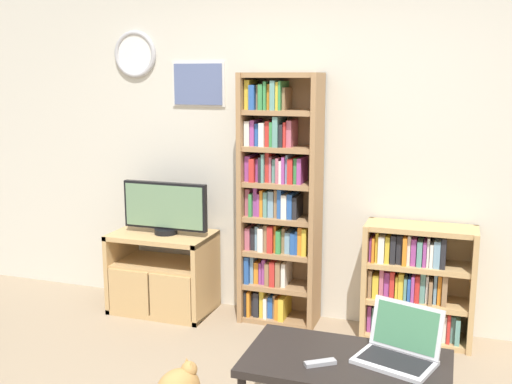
# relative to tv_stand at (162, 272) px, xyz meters

# --- Properties ---
(wall_back) EXTENTS (6.46, 0.09, 2.60)m
(wall_back) POSITION_rel_tv_stand_xyz_m (1.04, 0.31, 0.99)
(wall_back) COLOR beige
(wall_back) RESTS_ON ground_plane
(tv_stand) EXTENTS (0.78, 0.49, 0.63)m
(tv_stand) POSITION_rel_tv_stand_xyz_m (0.00, 0.00, 0.00)
(tv_stand) COLOR tan
(tv_stand) RESTS_ON ground_plane
(television) EXTENTS (0.69, 0.18, 0.41)m
(television) POSITION_rel_tv_stand_xyz_m (0.04, 0.01, 0.52)
(television) COLOR black
(television) RESTS_ON tv_stand
(bookshelf_tall) EXTENTS (0.58, 0.30, 1.87)m
(bookshelf_tall) POSITION_rel_tv_stand_xyz_m (0.91, 0.13, 0.61)
(bookshelf_tall) COLOR #9E754C
(bookshelf_tall) RESTS_ON ground_plane
(bookshelf_short) EXTENTS (0.76, 0.32, 0.83)m
(bookshelf_short) POSITION_rel_tv_stand_xyz_m (1.92, 0.13, 0.08)
(bookshelf_short) COLOR tan
(bookshelf_short) RESTS_ON ground_plane
(coffee_table) EXTENTS (1.03, 0.58, 0.44)m
(coffee_table) POSITION_rel_tv_stand_xyz_m (1.69, -1.25, 0.08)
(coffee_table) COLOR black
(coffee_table) RESTS_ON ground_plane
(laptop) EXTENTS (0.44, 0.40, 0.27)m
(laptop) POSITION_rel_tv_stand_xyz_m (1.94, -1.16, 0.19)
(laptop) COLOR silver
(laptop) RESTS_ON coffee_table
(remote_near_laptop) EXTENTS (0.16, 0.13, 0.02)m
(remote_near_laptop) POSITION_rel_tv_stand_xyz_m (1.58, -1.34, 0.13)
(remote_near_laptop) COLOR #99999E
(remote_near_laptop) RESTS_ON coffee_table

